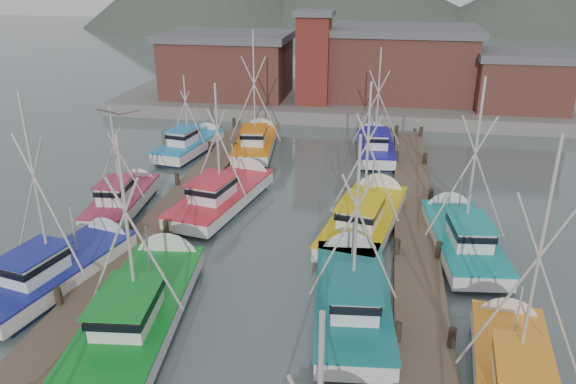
% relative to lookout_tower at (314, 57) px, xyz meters
% --- Properties ---
extents(ground, '(260.00, 260.00, 0.00)m').
position_rel_lookout_tower_xyz_m(ground, '(2.00, -33.00, -5.55)').
color(ground, '#4A5856').
rests_on(ground, ground).
extents(dock_left, '(2.30, 46.00, 1.50)m').
position_rel_lookout_tower_xyz_m(dock_left, '(-5.00, -28.96, -5.34)').
color(dock_left, '#4D3B2F').
rests_on(dock_left, ground).
extents(dock_right, '(2.30, 46.00, 1.50)m').
position_rel_lookout_tower_xyz_m(dock_right, '(9.00, -28.96, -5.34)').
color(dock_right, '#4D3B2F').
rests_on(dock_right, ground).
extents(quay, '(44.00, 16.00, 1.20)m').
position_rel_lookout_tower_xyz_m(quay, '(2.00, 4.00, -4.95)').
color(quay, gray).
rests_on(quay, ground).
extents(shed_left, '(12.72, 8.48, 6.20)m').
position_rel_lookout_tower_xyz_m(shed_left, '(-9.00, 2.00, -1.21)').
color(shed_left, brown).
rests_on(shed_left, quay).
extents(shed_center, '(14.84, 9.54, 6.90)m').
position_rel_lookout_tower_xyz_m(shed_center, '(8.00, 4.00, -0.86)').
color(shed_center, brown).
rests_on(shed_center, quay).
extents(shed_right, '(8.48, 6.36, 5.20)m').
position_rel_lookout_tower_xyz_m(shed_right, '(19.00, 1.00, -1.71)').
color(shed_right, brown).
rests_on(shed_right, quay).
extents(lookout_tower, '(3.60, 3.60, 8.50)m').
position_rel_lookout_tower_xyz_m(lookout_tower, '(0.00, 0.00, 0.00)').
color(lookout_tower, maroon).
rests_on(lookout_tower, quay).
extents(distant_hills, '(175.00, 140.00, 42.00)m').
position_rel_lookout_tower_xyz_m(distant_hills, '(-10.76, 89.59, -5.55)').
color(distant_hills, '#434C3F').
rests_on(distant_hills, ground).
extents(boat_4, '(4.36, 10.70, 9.18)m').
position_rel_lookout_tower_xyz_m(boat_4, '(-2.32, -34.73, -4.87)').
color(boat_4, '#101935').
rests_on(boat_4, ground).
extents(boat_5, '(3.93, 9.82, 8.80)m').
position_rel_lookout_tower_xyz_m(boat_5, '(6.09, -32.48, -4.87)').
color(boat_5, '#101935').
rests_on(boat_5, ground).
extents(boat_6, '(4.57, 9.45, 9.80)m').
position_rel_lookout_tower_xyz_m(boat_6, '(-7.22, -32.60, -4.86)').
color(boat_6, '#101935').
rests_on(boat_6, ground).
extents(boat_7, '(3.97, 8.60, 10.03)m').
position_rel_lookout_tower_xyz_m(boat_7, '(11.96, -36.28, -4.86)').
color(boat_7, '#101935').
rests_on(boat_7, ground).
extents(boat_8, '(4.67, 10.00, 8.47)m').
position_rel_lookout_tower_xyz_m(boat_8, '(-2.24, -22.69, -4.87)').
color(boat_8, '#101935').
rests_on(boat_8, ground).
extents(boat_9, '(4.74, 10.31, 9.24)m').
position_rel_lookout_tower_xyz_m(boat_9, '(6.35, -24.46, -4.87)').
color(boat_9, '#101935').
rests_on(boat_9, ground).
extents(boat_10, '(2.98, 7.88, 7.02)m').
position_rel_lookout_tower_xyz_m(boat_10, '(-8.04, -24.37, -4.87)').
color(boat_10, '#101935').
rests_on(boat_10, ground).
extents(boat_11, '(3.93, 9.26, 9.80)m').
position_rel_lookout_tower_xyz_m(boat_11, '(11.23, -26.02, -4.87)').
color(boat_11, '#101935').
rests_on(boat_11, ground).
extents(boat_12, '(3.95, 9.06, 10.03)m').
position_rel_lookout_tower_xyz_m(boat_12, '(-2.85, -11.92, -4.87)').
color(boat_12, '#101935').
rests_on(boat_12, ground).
extents(boat_13, '(3.54, 8.66, 8.88)m').
position_rel_lookout_tower_xyz_m(boat_13, '(6.34, -11.21, -4.87)').
color(boat_13, '#101935').
rests_on(boat_13, ground).
extents(boat_14, '(3.62, 8.30, 6.71)m').
position_rel_lookout_tower_xyz_m(boat_14, '(-7.68, -13.19, -4.88)').
color(boat_14, '#101935').
rests_on(boat_14, ground).
extents(gull_near, '(1.55, 0.63, 0.24)m').
position_rel_lookout_tower_xyz_m(gull_near, '(-2.15, -35.36, 3.36)').
color(gull_near, gray).
rests_on(gull_near, ground).
extents(gull_far, '(1.54, 0.60, 0.24)m').
position_rel_lookout_tower_xyz_m(gull_far, '(3.52, -29.99, 0.91)').
color(gull_far, gray).
rests_on(gull_far, ground).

